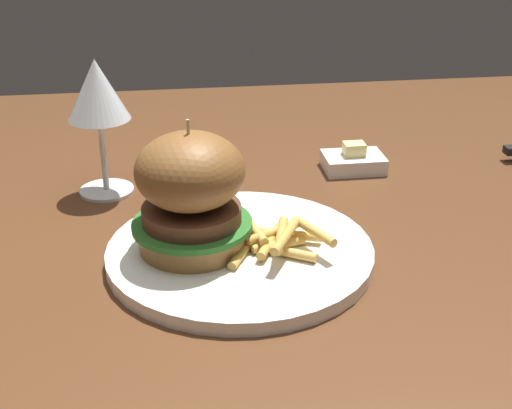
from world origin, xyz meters
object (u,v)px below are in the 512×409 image
at_px(main_plate, 240,253).
at_px(butter_dish, 353,161).
at_px(burger_sandwich, 191,193).
at_px(wine_glass, 97,95).

distance_m(main_plate, butter_dish, 0.27).
distance_m(burger_sandwich, butter_dish, 0.30).
relative_size(main_plate, butter_dish, 3.46).
distance_m(wine_glass, butter_dish, 0.33).
height_order(wine_glass, butter_dish, wine_glass).
distance_m(main_plate, wine_glass, 0.25).
xyz_separation_m(burger_sandwich, butter_dish, (0.21, 0.20, -0.06)).
relative_size(main_plate, burger_sandwich, 2.00).
bearing_deg(wine_glass, burger_sandwich, -62.26).
height_order(main_plate, butter_dish, butter_dish).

